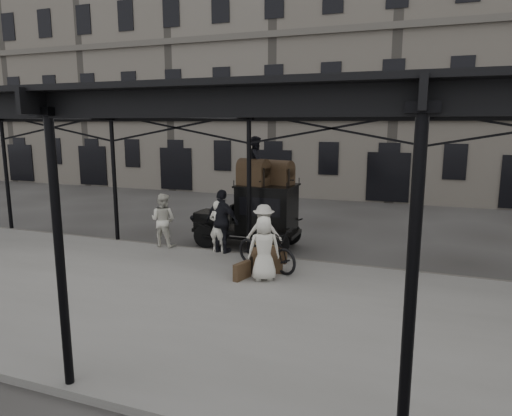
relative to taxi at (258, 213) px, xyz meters
The scene contains 18 objects.
ground 3.52m from the taxi, 86.86° to the right, with size 120.00×120.00×0.00m, color #383533.
platform 5.43m from the taxi, 88.04° to the right, with size 28.00×8.00×0.15m, color slate.
canopy 6.07m from the taxi, 87.93° to the right, with size 22.50×9.00×4.74m.
building_frontage 15.80m from the taxi, 89.29° to the left, with size 64.00×8.00×14.00m, color slate.
taxi is the anchor object (origin of this frame).
porter_left 1.72m from the taxi, 117.82° to the right, with size 0.61×0.40×1.67m, color silver.
porter_midleft 3.19m from the taxi, 151.77° to the right, with size 0.86×0.67×1.78m, color silver.
porter_centre 3.76m from the taxi, 67.42° to the right, with size 0.83×0.54×1.70m, color silver.
porter_official 1.64m from the taxi, 113.25° to the right, with size 1.18×0.49×2.02m, color black.
porter_right 2.04m from the taxi, 65.00° to the right, with size 1.10×0.63×1.70m, color silver.
bicycle 2.90m from the taxi, 65.12° to the right, with size 0.77×2.20×1.15m, color black.
porter_roof 1.78m from the taxi, 107.50° to the right, with size 0.78×0.60×1.60m, color black.
steamer_trunk_roof_near 1.37m from the taxi, 108.07° to the right, with size 0.99×0.61×0.73m, color #463720, non-canonical shape.
steamer_trunk_roof_far 1.49m from the taxi, 16.81° to the left, with size 0.92×0.56×0.68m, color #463720, non-canonical shape.
steamer_trunk_platform 3.21m from the taxi, 65.61° to the right, with size 0.81×0.49×0.59m, color #463720, non-canonical shape.
wicker_hamper 2.20m from the taxi, 65.44° to the right, with size 0.60×0.45×0.50m, color olive.
suitcase_upright 3.83m from the taxi, 76.26° to the right, with size 0.15×0.60×0.45m, color #463720.
suitcase_flat 2.47m from the taxi, 56.05° to the right, with size 0.60×0.15×0.40m, color #463720.
Camera 1 is at (5.07, -10.94, 4.18)m, focal length 32.00 mm.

